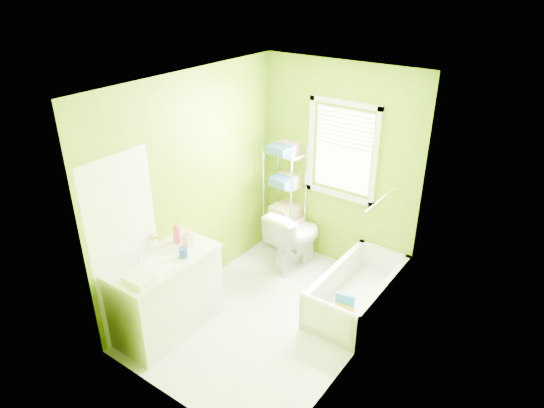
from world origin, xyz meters
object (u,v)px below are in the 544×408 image
Objects in this scene: bathtub at (356,296)px; wire_shelf_unit at (286,188)px; vanity at (166,293)px; toilet at (295,237)px.

wire_shelf_unit is (-1.38, 0.58, 0.78)m from bathtub.
toilet is at bearing 77.19° from vanity.
vanity is 2.13m from wire_shelf_unit.
bathtub is at bearing -22.88° from wire_shelf_unit.
bathtub is 1.78× the size of toilet.
toilet is (-1.06, 0.33, 0.25)m from bathtub.
bathtub is 1.23× the size of vanity.
toilet is at bearing 162.53° from bathtub.
vanity is 0.76× the size of wire_shelf_unit.
vanity is at bearing -134.76° from bathtub.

